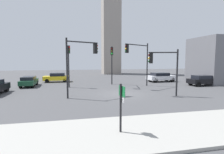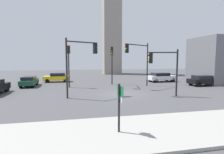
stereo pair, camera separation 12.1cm
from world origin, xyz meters
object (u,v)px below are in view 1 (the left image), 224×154
object	(u,v)px
traffic_light_3	(112,58)
traffic_light_4	(163,63)
car_1	(161,77)
direction_sign	(121,103)
car_2	(57,77)
traffic_light_2	(81,56)
car_3	(202,80)
traffic_light_1	(69,58)
traffic_light_0	(138,55)
car_0	(29,81)

from	to	relation	value
traffic_light_3	traffic_light_4	bearing A→B (deg)	37.24
traffic_light_3	car_1	distance (m)	9.78
direction_sign	car_2	distance (m)	22.11
traffic_light_3	car_1	bearing A→B (deg)	120.77
traffic_light_2	car_3	world-z (taller)	traffic_light_2
traffic_light_1	car_1	xyz separation A→B (m)	(14.43, 3.15, -2.92)
traffic_light_0	traffic_light_1	xyz separation A→B (m)	(-8.69, 1.66, -0.38)
traffic_light_3	traffic_light_4	world-z (taller)	traffic_light_3
traffic_light_0	traffic_light_2	distance (m)	8.53
traffic_light_2	car_0	size ratio (longest dim) A/B	1.26
traffic_light_4	car_3	world-z (taller)	traffic_light_4
traffic_light_1	car_0	distance (m)	6.41
traffic_light_2	car_0	bearing A→B (deg)	105.18
traffic_light_2	car_2	distance (m)	13.18
traffic_light_4	car_2	bearing A→B (deg)	-32.45
direction_sign	car_1	xyz separation A→B (m)	(11.59, 18.44, -0.73)
direction_sign	traffic_light_4	bearing A→B (deg)	40.39
traffic_light_2	car_2	xyz separation A→B (m)	(-3.54, 12.31, -3.11)
car_2	car_3	xyz separation A→B (m)	(20.07, -8.30, -0.01)
traffic_light_2	car_1	bearing A→B (deg)	11.01
traffic_light_1	traffic_light_4	distance (m)	11.74
car_0	traffic_light_2	bearing A→B (deg)	-142.96
traffic_light_1	car_0	bearing A→B (deg)	-157.12
traffic_light_2	traffic_light_3	distance (m)	7.53
traffic_light_4	car_0	size ratio (longest dim) A/B	1.04
traffic_light_3	traffic_light_4	distance (m)	8.29
traffic_light_0	car_0	distance (m)	14.85
direction_sign	car_0	xyz separation A→B (m)	(-8.13, 17.34, -0.79)
traffic_light_4	car_1	xyz separation A→B (m)	(5.27, 10.47, -2.39)
traffic_light_4	car_0	xyz separation A→B (m)	(-14.45, 9.36, -2.45)
car_3	traffic_light_4	bearing A→B (deg)	-152.48
traffic_light_4	car_0	distance (m)	17.39
car_1	car_2	size ratio (longest dim) A/B	1.17
traffic_light_3	car_2	world-z (taller)	traffic_light_3
traffic_light_2	traffic_light_4	size ratio (longest dim) A/B	1.21
car_2	car_1	bearing A→B (deg)	168.39
direction_sign	car_0	size ratio (longest dim) A/B	0.52
traffic_light_3	car_2	distance (m)	10.34
traffic_light_0	car_2	bearing A→B (deg)	-67.13
traffic_light_4	car_2	world-z (taller)	traffic_light_4
direction_sign	car_3	bearing A→B (deg)	30.05
traffic_light_0	car_2	world-z (taller)	traffic_light_0
car_2	car_3	distance (m)	21.72
direction_sign	traffic_light_0	xyz separation A→B (m)	(5.85, 13.64, 2.57)
direction_sign	traffic_light_3	xyz separation A→B (m)	(2.80, 15.44, 2.33)
car_2	car_0	bearing A→B (deg)	51.98
traffic_light_3	traffic_light_1	bearing A→B (deg)	-76.52
car_0	car_2	bearing A→B (deg)	-39.38
traffic_light_0	traffic_light_2	size ratio (longest dim) A/B	1.05
direction_sign	traffic_light_1	world-z (taller)	traffic_light_1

